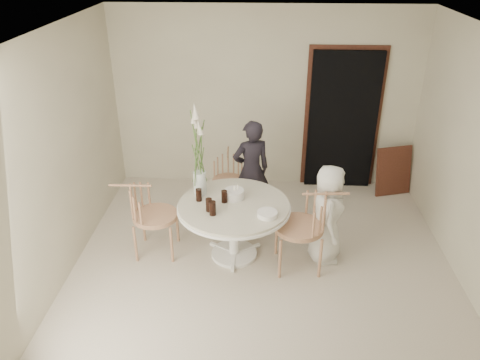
{
  "coord_description": "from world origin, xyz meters",
  "views": [
    {
      "loc": [
        -0.04,
        -4.44,
        3.5
      ],
      "look_at": [
        -0.28,
        0.3,
        1.02
      ],
      "focal_mm": 35.0,
      "sensor_mm": 36.0,
      "label": 1
    }
  ],
  "objects_px": {
    "chair_right": "(312,219)",
    "girl": "(251,170)",
    "boy": "(327,214)",
    "flower_vase": "(199,158)",
    "chair_left": "(143,209)",
    "chair_far": "(228,172)",
    "birthday_cake": "(234,194)",
    "table": "(234,212)"
  },
  "relations": [
    {
      "from": "flower_vase",
      "to": "chair_far",
      "type": "bearing_deg",
      "value": 76.0
    },
    {
      "from": "table",
      "to": "chair_left",
      "type": "bearing_deg",
      "value": 177.99
    },
    {
      "from": "chair_far",
      "to": "birthday_cake",
      "type": "bearing_deg",
      "value": -85.36
    },
    {
      "from": "boy",
      "to": "birthday_cake",
      "type": "bearing_deg",
      "value": 84.44
    },
    {
      "from": "table",
      "to": "flower_vase",
      "type": "bearing_deg",
      "value": 151.9
    },
    {
      "from": "chair_right",
      "to": "table",
      "type": "bearing_deg",
      "value": -103.52
    },
    {
      "from": "chair_far",
      "to": "girl",
      "type": "bearing_deg",
      "value": -47.63
    },
    {
      "from": "table",
      "to": "chair_left",
      "type": "distance_m",
      "value": 1.09
    },
    {
      "from": "chair_far",
      "to": "boy",
      "type": "height_order",
      "value": "boy"
    },
    {
      "from": "chair_right",
      "to": "girl",
      "type": "xyz_separation_m",
      "value": [
        -0.72,
        1.08,
        0.06
      ]
    },
    {
      "from": "boy",
      "to": "flower_vase",
      "type": "bearing_deg",
      "value": 82.78
    },
    {
      "from": "birthday_cake",
      "to": "flower_vase",
      "type": "bearing_deg",
      "value": 167.51
    },
    {
      "from": "table",
      "to": "flower_vase",
      "type": "relative_size",
      "value": 1.15
    },
    {
      "from": "chair_right",
      "to": "boy",
      "type": "bearing_deg",
      "value": 124.0
    },
    {
      "from": "flower_vase",
      "to": "birthday_cake",
      "type": "bearing_deg",
      "value": -12.49
    },
    {
      "from": "boy",
      "to": "chair_right",
      "type": "bearing_deg",
      "value": 129.09
    },
    {
      "from": "table",
      "to": "chair_left",
      "type": "height_order",
      "value": "chair_left"
    },
    {
      "from": "chair_right",
      "to": "chair_left",
      "type": "xyz_separation_m",
      "value": [
        -1.98,
        0.19,
        -0.03
      ]
    },
    {
      "from": "flower_vase",
      "to": "table",
      "type": "bearing_deg",
      "value": -28.1
    },
    {
      "from": "chair_far",
      "to": "chair_right",
      "type": "height_order",
      "value": "chair_right"
    },
    {
      "from": "chair_left",
      "to": "girl",
      "type": "xyz_separation_m",
      "value": [
        1.26,
        0.89,
        0.1
      ]
    },
    {
      "from": "chair_right",
      "to": "birthday_cake",
      "type": "relative_size",
      "value": 4.27
    },
    {
      "from": "flower_vase",
      "to": "chair_left",
      "type": "bearing_deg",
      "value": -164.36
    },
    {
      "from": "chair_right",
      "to": "chair_left",
      "type": "bearing_deg",
      "value": -99.48
    },
    {
      "from": "girl",
      "to": "birthday_cake",
      "type": "height_order",
      "value": "girl"
    },
    {
      "from": "chair_left",
      "to": "girl",
      "type": "bearing_deg",
      "value": -55.45
    },
    {
      "from": "chair_left",
      "to": "boy",
      "type": "bearing_deg",
      "value": -91.59
    },
    {
      "from": "girl",
      "to": "flower_vase",
      "type": "bearing_deg",
      "value": 28.98
    },
    {
      "from": "chair_left",
      "to": "boy",
      "type": "xyz_separation_m",
      "value": [
        2.18,
        -0.03,
        0.01
      ]
    },
    {
      "from": "boy",
      "to": "birthday_cake",
      "type": "xyz_separation_m",
      "value": [
        -1.1,
        0.13,
        0.17
      ]
    },
    {
      "from": "table",
      "to": "chair_far",
      "type": "distance_m",
      "value": 1.28
    },
    {
      "from": "table",
      "to": "chair_right",
      "type": "height_order",
      "value": "chair_right"
    },
    {
      "from": "chair_far",
      "to": "chair_right",
      "type": "distance_m",
      "value": 1.77
    },
    {
      "from": "boy",
      "to": "chair_left",
      "type": "bearing_deg",
      "value": 90.15
    },
    {
      "from": "chair_right",
      "to": "girl",
      "type": "relative_size",
      "value": 0.7
    },
    {
      "from": "chair_left",
      "to": "birthday_cake",
      "type": "height_order",
      "value": "chair_left"
    },
    {
      "from": "chair_far",
      "to": "chair_left",
      "type": "distance_m",
      "value": 1.54
    },
    {
      "from": "girl",
      "to": "chair_right",
      "type": "bearing_deg",
      "value": 102.85
    },
    {
      "from": "boy",
      "to": "flower_vase",
      "type": "xyz_separation_m",
      "value": [
        -1.51,
        0.22,
        0.59
      ]
    },
    {
      "from": "boy",
      "to": "chair_far",
      "type": "bearing_deg",
      "value": 46.05
    },
    {
      "from": "table",
      "to": "girl",
      "type": "xyz_separation_m",
      "value": [
        0.18,
        0.93,
        0.09
      ]
    },
    {
      "from": "boy",
      "to": "birthday_cake",
      "type": "distance_m",
      "value": 1.12
    }
  ]
}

